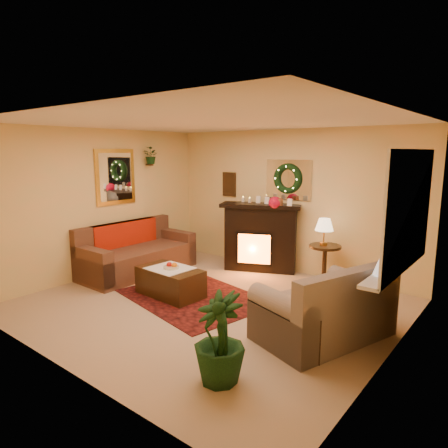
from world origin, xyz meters
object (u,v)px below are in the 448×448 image
Objects in this scene: sofa at (138,250)px; side_table_round at (324,266)px; loveseat at (324,303)px; coffee_table at (170,283)px; end_table_square at (305,331)px; fireplace at (261,241)px.

sofa reaches higher than side_table_round.
loveseat is 1.54× the size of coffee_table.
sofa is at bearing -165.80° from loveseat.
side_table_round is (-0.80, 1.79, -0.09)m from loveseat.
loveseat is 0.54m from end_table_square.
loveseat is (2.11, -1.85, -0.13)m from fireplace.
end_table_square is (0.02, -0.52, -0.15)m from loveseat.
side_table_round is at bearing 109.59° from end_table_square.
coffee_table is at bearing -130.03° from side_table_round.
coffee_table is (-2.47, 0.35, -0.06)m from end_table_square.
end_table_square is 0.48× the size of coffee_table.
loveseat reaches higher than end_table_square.
end_table_square is at bearing -4.97° from coffee_table.
sofa reaches higher than loveseat.
fireplace is at bearing 177.06° from side_table_round.
fireplace is at bearing 83.75° from coffee_table.
fireplace is 1.26× the size of coffee_table.
side_table_round is 1.37× the size of end_table_square.
sofa is 3.13× the size of side_table_round.
side_table_round is at bearing 132.83° from loveseat.
loveseat is (3.76, -0.30, -0.01)m from sofa.
sofa is 2.28m from fireplace.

